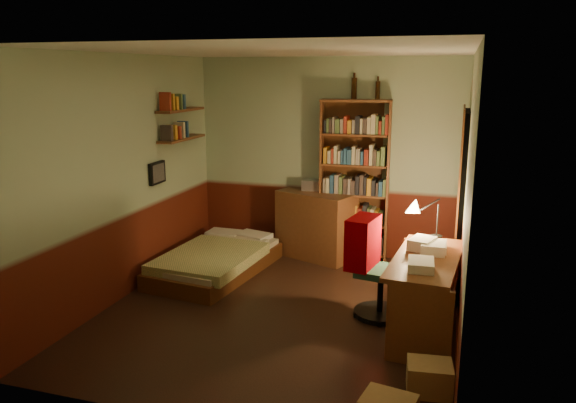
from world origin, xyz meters
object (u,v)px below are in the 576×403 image
(bed, at_px, (216,253))
(mini_stereo, at_px, (312,185))
(desk, at_px, (424,295))
(bookshelf, at_px, (354,181))
(cardboard_box_b, at_px, (429,378))
(office_chair, at_px, (381,276))
(desk_lamp, at_px, (438,210))
(dresser, at_px, (316,225))

(bed, xyz_separation_m, mini_stereo, (0.92, 1.08, 0.69))
(desk, bearing_deg, bookshelf, 123.43)
(bed, bearing_deg, bookshelf, 42.32)
(bookshelf, relative_size, desk, 1.50)
(bookshelf, height_order, desk, bookshelf)
(bookshelf, relative_size, cardboard_box_b, 6.11)
(office_chair, distance_m, cardboard_box_b, 1.43)
(mini_stereo, bearing_deg, office_chair, -62.92)
(bed, xyz_separation_m, office_chair, (2.09, -0.65, 0.17))
(bookshelf, bearing_deg, bed, -150.50)
(desk, xyz_separation_m, cardboard_box_b, (0.12, -1.05, -0.25))
(desk_lamp, xyz_separation_m, cardboard_box_b, (0.07, -1.74, -0.91))
(bookshelf, xyz_separation_m, desk_lamp, (1.10, -1.23, -0.01))
(bookshelf, relative_size, desk_lamp, 3.59)
(bed, distance_m, desk, 2.68)
(bed, xyz_separation_m, desk, (2.54, -0.88, 0.11))
(cardboard_box_b, bearing_deg, bookshelf, 111.46)
(office_chair, relative_size, cardboard_box_b, 2.52)
(mini_stereo, height_order, desk, mini_stereo)
(dresser, relative_size, cardboard_box_b, 2.92)
(dresser, bearing_deg, bookshelf, 31.22)
(bookshelf, bearing_deg, desk, -66.86)
(dresser, distance_m, mini_stereo, 0.53)
(mini_stereo, relative_size, desk, 0.18)
(bed, xyz_separation_m, desk_lamp, (2.59, -0.19, 0.77))
(dresser, xyz_separation_m, bookshelf, (0.48, 0.08, 0.60))
(bookshelf, relative_size, office_chair, 2.42)
(mini_stereo, xyz_separation_m, bookshelf, (0.57, -0.04, 0.09))
(desk_lamp, relative_size, office_chair, 0.67)
(dresser, distance_m, cardboard_box_b, 3.33)
(bookshelf, bearing_deg, mini_stereo, 170.55)
(dresser, height_order, office_chair, dresser)
(bookshelf, xyz_separation_m, desk, (1.05, -1.92, -0.67))
(bed, distance_m, desk_lamp, 2.71)
(cardboard_box_b, bearing_deg, mini_stereo, 120.06)
(mini_stereo, height_order, office_chair, mini_stereo)
(mini_stereo, xyz_separation_m, cardboard_box_b, (1.74, -3.00, -0.83))
(dresser, distance_m, bookshelf, 0.77)
(dresser, height_order, desk_lamp, desk_lamp)
(bed, height_order, desk_lamp, desk_lamp)
(bed, bearing_deg, cardboard_box_b, -28.56)
(desk, relative_size, office_chair, 1.61)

